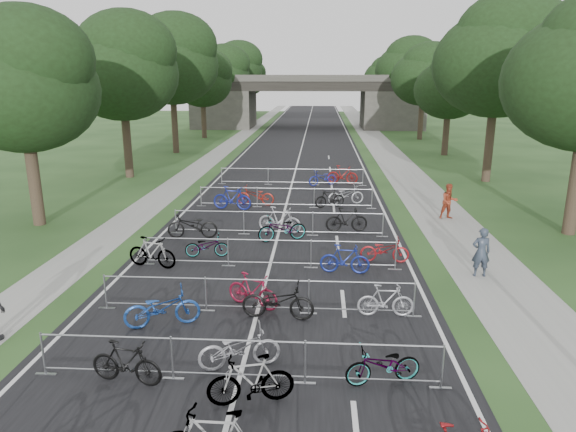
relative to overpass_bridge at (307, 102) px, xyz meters
name	(u,v)px	position (x,y,z in m)	size (l,w,h in m)	color
road	(304,141)	(0.00, -15.00, -3.53)	(11.00, 140.00, 0.01)	black
sidewalk_right	(377,141)	(8.00, -15.00, -3.53)	(3.00, 140.00, 0.01)	gray
sidewalk_left	(236,140)	(-7.50, -15.00, -3.53)	(2.00, 140.00, 0.01)	gray
lane_markings	(304,141)	(0.00, -15.00, -3.53)	(0.12, 140.00, 0.00)	silver
overpass_bridge	(307,102)	(0.00, 0.00, 0.00)	(31.00, 8.00, 7.05)	#3E3D38
tree_left_0	(23,84)	(-11.39, -49.07, 2.96)	(6.72, 6.72, 10.25)	#33261C
tree_left_1	(122,69)	(-11.39, -37.07, 3.77)	(7.56, 7.56, 11.53)	#33261C
tree_right_1	(500,59)	(13.11, -37.07, 4.37)	(8.18, 8.18, 12.47)	#33261C
tree_left_2	(172,61)	(-11.39, -25.07, 4.58)	(8.40, 8.40, 12.81)	#33261C
tree_right_2	(451,87)	(13.11, -25.07, 2.41)	(6.16, 6.16, 9.39)	#33261C
tree_left_3	(203,80)	(-11.39, -13.07, 2.96)	(6.72, 6.72, 10.25)	#33261C
tree_right_3	(425,76)	(13.11, -13.07, 3.39)	(7.17, 7.17, 10.93)	#33261C
tree_left_4	(222,73)	(-11.39, -1.07, 3.77)	(7.56, 7.56, 11.53)	#33261C
tree_right_4	(407,68)	(13.11, -1.07, 4.37)	(8.18, 8.18, 12.47)	#33261C
tree_left_5	(236,68)	(-11.39, 10.93, 4.58)	(8.40, 8.40, 12.81)	#33261C
tree_right_5	(394,83)	(13.11, 10.93, 2.41)	(6.16, 6.16, 9.39)	#33261C
tree_left_6	(247,79)	(-11.39, 22.93, 2.96)	(6.72, 6.72, 10.25)	#33261C
tree_right_6	(385,76)	(13.11, 22.93, 3.39)	(7.17, 7.17, 10.93)	#33261C
barrier_row_1	(238,360)	(0.00, -61.40, -2.99)	(9.70, 0.08, 1.10)	gray
barrier_row_2	(257,296)	(0.00, -57.80, -2.99)	(9.70, 0.08, 1.10)	gray
barrier_row_3	(269,253)	(0.00, -54.00, -2.99)	(9.70, 0.08, 1.10)	gray
barrier_row_4	(278,223)	(0.00, -50.00, -2.99)	(9.70, 0.08, 1.10)	gray
barrier_row_5	(286,198)	(0.00, -45.00, -2.99)	(9.70, 0.08, 1.10)	gray
barrier_row_6	(292,177)	(0.00, -39.00, -2.99)	(9.70, 0.08, 1.10)	gray
bike_4	(126,363)	(-2.53, -61.63, -3.01)	(0.50, 1.75, 1.05)	black
bike_5	(239,348)	(-0.06, -60.82, -3.01)	(0.69, 1.99, 1.04)	gray
bike_6	(251,380)	(0.40, -62.20, -2.97)	(0.53, 1.89, 1.13)	gray
bike_7	(383,366)	(3.31, -61.29, -3.06)	(0.62, 1.79, 0.94)	gray
bike_8	(162,308)	(-2.55, -58.82, -2.98)	(0.74, 2.11, 1.11)	#1A4091
bike_9	(253,291)	(-0.17, -57.43, -3.00)	(0.50, 1.79, 1.07)	maroon
bike_10	(278,301)	(0.65, -58.16, -2.98)	(0.74, 2.11, 1.11)	black
bike_11	(386,301)	(3.78, -57.82, -3.04)	(0.47, 1.65, 0.99)	#A0A1A8
bike_12	(152,253)	(-4.30, -54.30, -2.95)	(0.55, 1.93, 1.16)	gray
bike_13	(207,246)	(-2.53, -53.06, -3.09)	(0.59, 1.70, 0.89)	gray
bike_14	(345,259)	(2.74, -54.46, -3.00)	(0.50, 1.78, 1.07)	navy
bike_15	(385,250)	(4.30, -53.21, -3.05)	(0.64, 1.83, 0.96)	maroon
bike_16	(192,226)	(-3.67, -50.72, -2.97)	(0.75, 2.16, 1.14)	black
bike_17	(280,220)	(0.05, -49.70, -2.93)	(0.56, 2.00, 1.20)	#999AA0
bike_18	(282,229)	(0.25, -50.87, -2.98)	(0.74, 2.11, 1.11)	gray
bike_19	(347,220)	(3.06, -49.32, -2.96)	(0.54, 1.90, 1.14)	black
bike_20	(232,198)	(-2.78, -45.67, -2.91)	(0.59, 2.09, 1.26)	navy
bike_21	(256,196)	(-1.67, -44.61, -3.00)	(0.71, 2.04, 1.07)	maroon
bike_22	(330,198)	(2.37, -44.89, -3.02)	(0.48, 1.69, 1.02)	black
bike_23	(346,195)	(3.26, -44.11, -3.00)	(0.71, 2.03, 1.06)	#ABADB3
bike_26	(323,178)	(2.02, -39.11, -3.02)	(0.68, 1.94, 1.02)	navy
bike_27	(343,175)	(3.33, -38.45, -2.93)	(0.56, 2.00, 1.20)	maroon
pedestrian_a	(481,252)	(7.48, -54.43, -2.65)	(0.65, 0.42, 1.77)	#2C3442
pedestrian_b	(449,202)	(8.19, -46.80, -2.66)	(0.85, 0.66, 1.75)	#9F3B22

